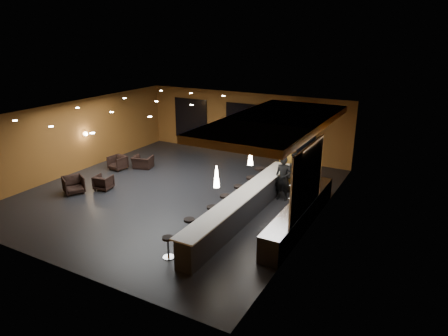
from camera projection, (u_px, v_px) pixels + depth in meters
The scene contains 36 objects.
floor at pixel (178, 193), 17.40m from camera, with size 12.00×13.00×0.10m, color black.
ceiling at pixel (175, 112), 16.23m from camera, with size 12.00×13.00×0.10m, color black.
wall_back at pixel (245, 124), 22.24m from camera, with size 12.00×0.10×3.50m, color brown.
wall_front at pixel (44, 213), 11.38m from camera, with size 12.00×0.10×3.50m, color brown.
wall_left at pixel (75, 137), 19.56m from camera, with size 0.10×13.00×3.50m, color brown.
wall_right at pixel (318, 178), 14.07m from camera, with size 0.10×13.00×3.50m, color brown.
wood_soffit at pixel (276, 122), 15.30m from camera, with size 3.60×8.00×0.28m, color #945F2B.
window_left at pixel (191, 119), 23.76m from camera, with size 2.20×0.06×2.40m, color black.
window_center at pixel (244, 125), 22.17m from camera, with size 2.20×0.06×2.40m, color black.
window_right at pixel (295, 131), 20.81m from camera, with size 2.20×0.06×2.40m, color black.
tile_backsplash at pixel (307, 180), 13.20m from camera, with size 0.06×3.20×2.40m, color white.
bar_counter at pixel (244, 207), 14.74m from camera, with size 0.60×8.00×1.00m, color black.
bar_top at pixel (244, 194), 14.56m from camera, with size 0.78×8.10×0.05m, color silver.
prep_counter at pixel (300, 215), 14.27m from camera, with size 0.70×6.00×0.86m, color black.
prep_top at pixel (301, 203), 14.12m from camera, with size 0.72×6.00×0.03m, color silver.
wall_shelf_lower at pixel (300, 192), 13.23m from camera, with size 0.30×1.50×0.03m, color silver.
wall_shelf_upper at pixel (301, 179), 13.08m from camera, with size 0.30×1.50×0.03m, color silver.
column at pixel (288, 145), 18.14m from camera, with size 0.60×0.60×3.50m, color #9C6B23.
wall_sconce at pixel (86, 134), 19.88m from camera, with size 0.22×0.22×0.22m, color #FFE5B2.
pendant_0 at pixel (217, 177), 12.47m from camera, with size 0.20×0.20×0.70m, color white.
pendant_1 at pixel (250, 156), 14.55m from camera, with size 0.20×0.20×0.70m, color white.
pendant_2 at pixel (276, 140), 16.62m from camera, with size 0.20×0.20×0.70m, color white.
staff_a at pixel (283, 178), 16.34m from camera, with size 0.69×0.45×1.88m, color black.
staff_b at pixel (296, 174), 16.81m from camera, with size 0.90×0.70×1.86m, color black.
staff_c at pixel (312, 178), 16.56m from camera, with size 0.85×0.56×1.75m, color black.
armchair_a at pixel (74, 185), 17.20m from camera, with size 0.80×0.83×0.75m, color black.
armchair_b at pixel (104, 182), 17.61m from camera, with size 0.69×0.71×0.65m, color black.
armchair_c at pixel (118, 163), 20.13m from camera, with size 0.76×0.78×0.71m, color black.
armchair_d at pixel (143, 162), 20.37m from camera, with size 0.95×0.83×0.62m, color black.
bar_stool_0 at pixel (168, 244), 12.24m from camera, with size 0.36×0.36×0.72m.
bar_stool_1 at pixel (189, 226), 13.31m from camera, with size 0.39×0.39×0.76m.
bar_stool_2 at pixel (212, 213), 14.26m from camera, with size 0.38×0.38×0.76m.
bar_stool_3 at pixel (225, 202), 15.08m from camera, with size 0.42×0.42×0.82m.
bar_stool_4 at pixel (238, 192), 16.08m from camera, with size 0.40×0.40×0.78m.
bar_stool_5 at pixel (251, 184), 16.90m from camera, with size 0.42×0.42×0.84m.
bar_stool_6 at pixel (259, 174), 17.94m from camera, with size 0.43×0.43×0.86m.
Camera 1 is at (9.48, -13.15, 6.67)m, focal length 32.00 mm.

